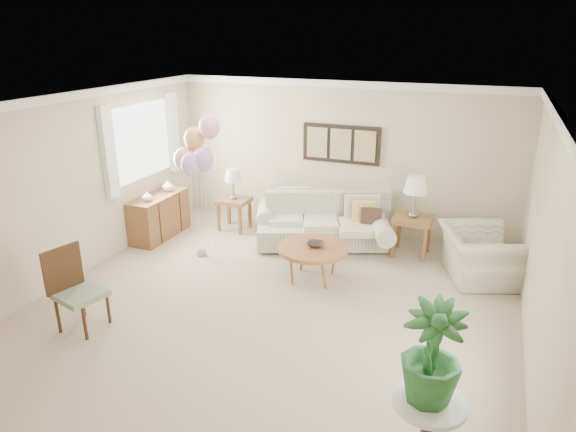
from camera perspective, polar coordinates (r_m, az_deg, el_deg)
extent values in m
plane|color=tan|center=(6.75, -1.79, -10.06)|extent=(6.00, 6.00, 0.00)
cube|color=beige|center=(8.91, 5.91, 6.43)|extent=(6.00, 0.04, 2.60)
cube|color=beige|center=(3.93, -20.32, -13.47)|extent=(6.00, 0.04, 2.60)
cube|color=beige|center=(7.85, -22.41, 3.11)|extent=(0.04, 6.00, 2.60)
cube|color=beige|center=(5.77, 26.59, -3.42)|extent=(0.04, 6.00, 2.60)
cube|color=white|center=(5.89, -2.06, 12.27)|extent=(6.00, 6.00, 0.02)
cube|color=white|center=(8.68, 6.15, 14.36)|extent=(6.00, 0.06, 0.12)
cube|color=white|center=(7.60, -23.50, 12.06)|extent=(0.06, 6.00, 0.12)
cube|color=white|center=(5.44, 28.31, 8.72)|extent=(0.06, 6.00, 0.12)
cube|color=white|center=(8.85, -15.97, 7.99)|extent=(0.04, 1.40, 1.20)
cube|color=white|center=(8.19, -19.33, 6.69)|extent=(0.10, 0.22, 1.40)
cube|color=white|center=(9.50, -12.66, 9.06)|extent=(0.10, 0.22, 1.40)
cube|color=black|center=(8.83, 5.92, 7.96)|extent=(1.35, 0.04, 0.65)
cube|color=#8C8C59|center=(8.93, 3.26, 8.17)|extent=(0.36, 0.02, 0.52)
cube|color=#8C8C59|center=(8.81, 5.87, 7.93)|extent=(0.36, 0.02, 0.52)
cube|color=#8C8C59|center=(8.70, 8.55, 7.67)|extent=(0.36, 0.02, 0.52)
cube|color=beige|center=(8.51, 3.72, -1.90)|extent=(2.26, 1.58, 0.34)
cube|color=beige|center=(8.66, 4.43, 1.16)|extent=(2.02, 0.98, 0.52)
cylinder|color=beige|center=(8.77, -2.45, 0.33)|extent=(0.60, 0.91, 0.30)
cylinder|color=beige|center=(8.20, 10.38, -1.43)|extent=(0.60, 0.91, 0.30)
cube|color=beige|center=(8.58, -0.15, -0.16)|extent=(0.79, 0.85, 0.11)
cube|color=beige|center=(8.39, 3.65, -0.69)|extent=(0.79, 0.85, 0.11)
cube|color=beige|center=(8.24, 7.60, -1.24)|extent=(0.79, 0.85, 0.11)
cube|color=#7EB0C7|center=(8.71, -0.62, 1.59)|extent=(0.36, 0.11, 0.36)
cube|color=#E6C267|center=(8.30, 8.39, 0.42)|extent=(0.36, 0.11, 0.36)
cube|color=#3E2A1F|center=(8.23, 9.22, -0.22)|extent=(0.32, 0.10, 0.32)
cube|color=beige|center=(8.58, 3.69, -3.08)|extent=(1.90, 0.76, 0.04)
cube|color=olive|center=(9.10, -6.04, 1.71)|extent=(0.53, 0.48, 0.08)
cube|color=olive|center=(9.13, -7.71, -0.21)|extent=(0.05, 0.05, 0.50)
cube|color=olive|center=(8.94, -5.34, -0.56)|extent=(0.05, 0.05, 0.50)
cube|color=olive|center=(9.45, -6.57, 0.54)|extent=(0.05, 0.05, 0.50)
cube|color=olive|center=(9.26, -4.27, 0.22)|extent=(0.05, 0.05, 0.50)
cube|color=olive|center=(8.22, 13.72, -0.35)|extent=(0.59, 0.54, 0.09)
cube|color=olive|center=(8.17, 11.67, -2.74)|extent=(0.05, 0.05, 0.56)
cube|color=olive|center=(8.11, 14.94, -3.18)|extent=(0.05, 0.05, 0.56)
cube|color=olive|center=(8.56, 12.21, -1.70)|extent=(0.05, 0.05, 0.56)
cube|color=olive|center=(8.51, 15.33, -2.11)|extent=(0.05, 0.05, 0.56)
cylinder|color=gray|center=(9.08, -6.06, 2.10)|extent=(0.13, 0.13, 0.05)
cylinder|color=gray|center=(9.03, -6.09, 3.08)|extent=(0.04, 0.04, 0.27)
cone|color=silver|center=(8.96, -6.15, 4.55)|extent=(0.30, 0.30, 0.21)
cylinder|color=gray|center=(8.19, 13.76, 0.15)|extent=(0.15, 0.15, 0.07)
cylinder|color=gray|center=(8.13, 13.87, 1.44)|extent=(0.04, 0.04, 0.33)
cone|color=silver|center=(8.05, 14.04, 3.41)|extent=(0.37, 0.37, 0.26)
cylinder|color=#A4603F|center=(7.25, 2.82, -3.62)|extent=(1.00, 1.00, 0.06)
cylinder|color=#A4603F|center=(7.49, 5.10, -4.97)|extent=(0.04, 0.04, 0.45)
cylinder|color=#A4603F|center=(7.63, 1.70, -4.43)|extent=(0.04, 0.04, 0.45)
cylinder|color=#A4603F|center=(7.23, 0.39, -5.87)|extent=(0.04, 0.04, 0.45)
cylinder|color=#A4603F|center=(7.09, 3.97, -6.49)|extent=(0.04, 0.04, 0.45)
imported|color=#292421|center=(7.24, 3.05, -3.17)|extent=(0.27, 0.27, 0.06)
imported|color=beige|center=(7.82, 20.40, -4.06)|extent=(1.28, 1.37, 0.72)
cylinder|color=silver|center=(4.44, 15.47, -19.36)|extent=(0.59, 0.59, 0.04)
imported|color=#184B1E|center=(4.19, 15.66, -14.47)|extent=(0.49, 0.49, 0.85)
cube|color=gray|center=(6.58, -22.03, -8.09)|extent=(0.60, 0.60, 0.07)
cylinder|color=#351F0F|center=(6.70, -24.17, -10.22)|extent=(0.04, 0.04, 0.41)
cylinder|color=#351F0F|center=(6.45, -21.65, -11.09)|extent=(0.04, 0.04, 0.41)
cylinder|color=#351F0F|center=(6.94, -21.86, -8.81)|extent=(0.04, 0.04, 0.41)
cylinder|color=#351F0F|center=(6.69, -19.35, -9.58)|extent=(0.04, 0.04, 0.41)
cube|color=#351F0F|center=(6.60, -23.75, -5.38)|extent=(0.16, 0.47, 0.55)
cube|color=olive|center=(9.07, -14.10, 0.00)|extent=(0.45, 1.20, 0.74)
cube|color=#351F0F|center=(8.84, -15.19, -0.62)|extent=(0.46, 0.02, 0.70)
cube|color=#351F0F|center=(9.29, -13.01, 0.59)|extent=(0.46, 0.02, 0.70)
imported|color=white|center=(8.68, -15.40, 2.15)|extent=(0.19, 0.19, 0.17)
imported|color=beige|center=(9.13, -13.22, 3.32)|extent=(0.21, 0.21, 0.20)
cube|color=gray|center=(8.27, -9.57, -4.07)|extent=(0.11, 0.11, 0.09)
ellipsoid|color=#FFA2CA|center=(7.85, -11.47, 6.23)|extent=(0.31, 0.31, 0.35)
cylinder|color=silver|center=(8.05, -10.47, 0.50)|extent=(0.01, 0.01, 1.30)
ellipsoid|color=#C89BEC|center=(7.67, -9.40, 6.25)|extent=(0.31, 0.31, 0.35)
cylinder|color=silver|center=(7.96, -9.46, 0.45)|extent=(0.01, 0.01, 1.33)
ellipsoid|color=gold|center=(7.86, -10.37, 8.44)|extent=(0.31, 0.31, 0.35)
cylinder|color=silver|center=(8.04, -9.93, 1.57)|extent=(0.01, 0.01, 1.58)
ellipsoid|color=#FFA2CA|center=(7.65, -8.75, 9.76)|extent=(0.31, 0.31, 0.35)
cylinder|color=silver|center=(7.92, -9.15, 2.12)|extent=(0.01, 0.01, 1.78)
ellipsoid|color=#C89BEC|center=(7.69, -10.72, 5.67)|extent=(0.31, 0.31, 0.35)
cylinder|color=silver|center=(7.97, -10.10, 0.17)|extent=(0.01, 0.01, 1.26)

